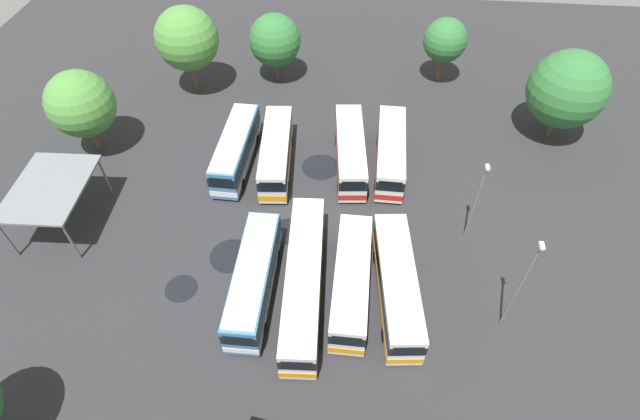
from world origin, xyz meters
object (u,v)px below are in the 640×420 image
at_px(lamp_post_by_building, 476,200).
at_px(tree_northwest, 445,40).
at_px(bus_row0_slot4, 390,152).
at_px(bus_row1_slot3, 351,281).
at_px(bus_row0_slot3, 350,151).
at_px(bus_row1_slot4, 397,284).
at_px(tree_northeast, 81,104).
at_px(tree_north_edge, 275,40).
at_px(lamp_post_near_entrance, 521,284).
at_px(tree_south_edge, 567,89).
at_px(bus_row1_slot2, 304,279).
at_px(maintenance_shelter, 49,189).
at_px(bus_row1_slot1, 254,279).
at_px(tree_west_edge, 187,39).
at_px(bus_row0_slot0, 236,149).
at_px(bus_row0_slot1, 276,152).

bearing_deg(lamp_post_by_building, tree_northwest, -178.19).
bearing_deg(bus_row0_slot4, bus_row1_slot3, -10.98).
relative_size(bus_row0_slot3, tree_northwest, 1.46).
height_order(bus_row1_slot3, bus_row1_slot4, same).
xyz_separation_m(lamp_post_by_building, tree_northeast, (-7.88, -35.69, 1.08)).
bearing_deg(tree_north_edge, lamp_post_near_entrance, 35.02).
height_order(tree_northwest, tree_northeast, tree_northeast).
distance_m(lamp_post_near_entrance, tree_north_edge, 37.57).
xyz_separation_m(bus_row0_slot3, tree_south_edge, (-6.69, 20.36, 3.76)).
relative_size(lamp_post_by_building, tree_north_edge, 1.02).
bearing_deg(tree_south_edge, tree_northwest, -131.07).
bearing_deg(bus_row1_slot2, bus_row0_slot3, 170.02).
xyz_separation_m(maintenance_shelter, tree_northwest, (-25.89, 33.74, 0.94)).
bearing_deg(tree_northeast, bus_row1_slot1, 51.04).
height_order(bus_row1_slot1, tree_northeast, tree_northeast).
height_order(bus_row1_slot2, tree_west_edge, tree_west_edge).
height_order(bus_row1_slot4, tree_northwest, tree_northwest).
bearing_deg(tree_northwest, tree_west_edge, -80.32).
bearing_deg(tree_south_edge, bus_row1_slot2, -46.68).
distance_m(tree_north_edge, tree_northeast, 21.64).
xyz_separation_m(bus_row0_slot0, tree_northeast, (-0.80, -14.45, 3.63)).
distance_m(lamp_post_by_building, tree_west_edge, 34.57).
xyz_separation_m(bus_row0_slot0, bus_row0_slot1, (0.04, 3.89, 0.00)).
height_order(bus_row0_slot0, bus_row1_slot1, same).
xyz_separation_m(bus_row0_slot0, bus_row1_slot2, (14.19, 8.27, 0.00)).
bearing_deg(tree_north_edge, bus_row0_slot3, 32.83).
bearing_deg(tree_northwest, lamp_post_near_entrance, 4.54).
height_order(bus_row0_slot0, tree_south_edge, tree_south_edge).
xyz_separation_m(bus_row0_slot4, tree_northeast, (0.26, -29.19, 3.63)).
bearing_deg(tree_northeast, bus_row0_slot4, 90.51).
xyz_separation_m(bus_row1_slot2, tree_west_edge, (-26.34, -15.69, 4.49)).
bearing_deg(tree_northeast, maintenance_shelter, 6.95).
bearing_deg(bus_row0_slot0, bus_row1_slot2, 30.24).
bearing_deg(tree_northwest, bus_row0_slot0, -50.44).
height_order(bus_row0_slot3, tree_west_edge, tree_west_edge).
xyz_separation_m(bus_row0_slot3, tree_northwest, (-16.10, 9.57, 3.23)).
distance_m(bus_row0_slot4, tree_west_edge, 25.19).
bearing_deg(tree_south_edge, lamp_post_by_building, -34.54).
bearing_deg(bus_row0_slot4, bus_row0_slot0, -85.88).
height_order(bus_row1_slot1, bus_row1_slot4, same).
height_order(bus_row0_slot3, bus_row1_slot4, same).
xyz_separation_m(bus_row0_slot1, lamp_post_by_building, (7.04, 17.34, 2.55)).
xyz_separation_m(bus_row0_slot3, maintenance_shelter, (9.79, -24.17, 2.30)).
bearing_deg(tree_south_edge, tree_west_edge, -96.85).
height_order(bus_row1_slot3, tree_north_edge, tree_north_edge).
relative_size(tree_northwest, tree_northeast, 0.87).
relative_size(bus_row0_slot3, tree_west_edge, 1.13).
bearing_deg(lamp_post_by_building, bus_row0_slot3, -127.42).
bearing_deg(tree_west_edge, tree_northwest, 99.68).
distance_m(bus_row0_slot4, bus_row1_slot2, 16.57).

